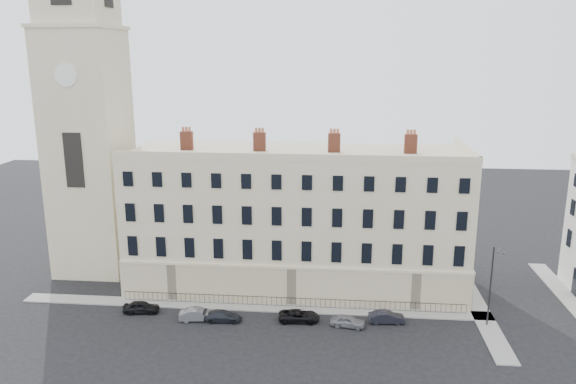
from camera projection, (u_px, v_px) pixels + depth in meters
name	position (u px, v px, depth m)	size (l,w,h in m)	color
ground	(351.00, 336.00, 51.60)	(160.00, 160.00, 0.00)	black
terrace	(297.00, 219.00, 61.88)	(36.22, 12.22, 17.00)	beige
church_tower	(86.00, 113.00, 63.30)	(8.00, 8.13, 44.00)	beige
pavement_terrace	(252.00, 307.00, 57.31)	(48.00, 2.00, 0.12)	gray
pavement_east_return	(476.00, 303.00, 58.14)	(2.00, 24.00, 0.12)	gray
pavement_adjacent	(568.00, 299.00, 59.17)	(2.00, 20.00, 0.12)	gray
railings	(291.00, 302.00, 57.22)	(35.00, 0.04, 0.96)	black
car_a	(141.00, 307.00, 56.01)	(1.43, 3.55, 1.21)	black
car_b	(198.00, 314.00, 54.44)	(1.28, 3.66, 1.20)	slate
car_c	(223.00, 316.00, 54.27)	(1.49, 3.67, 1.07)	#1F2229
car_d	(299.00, 316.00, 54.24)	(1.83, 3.98, 1.10)	black
car_e	(348.00, 321.00, 53.17)	(1.33, 3.31, 1.13)	slate
car_f	(387.00, 317.00, 53.93)	(1.21, 3.48, 1.15)	black
streetlamp	(492.00, 283.00, 52.31)	(0.81, 1.63, 7.98)	#2B2B2F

